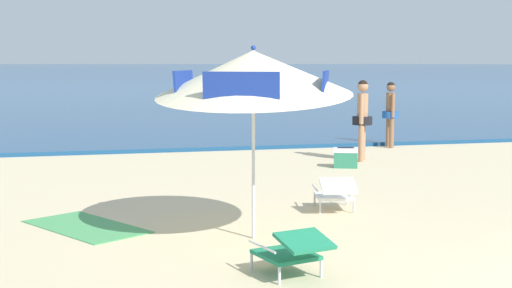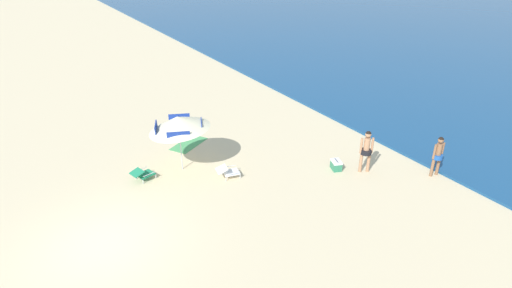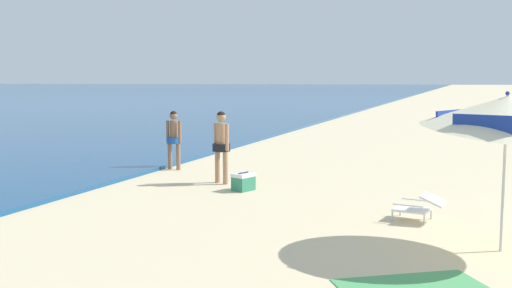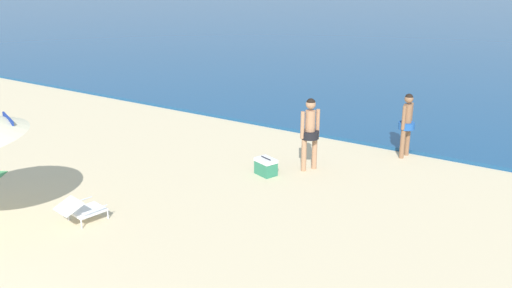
% 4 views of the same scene
% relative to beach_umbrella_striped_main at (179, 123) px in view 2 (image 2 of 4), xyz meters
% --- Properties ---
extents(ground_plane, '(800.00, 800.00, 0.00)m').
position_rel_beach_umbrella_striped_main_xyz_m(ground_plane, '(3.09, -3.80, -2.03)').
color(ground_plane, beige).
extents(beach_umbrella_striped_main, '(3.22, 3.24, 2.43)m').
position_rel_beach_umbrella_striped_main_xyz_m(beach_umbrella_striped_main, '(0.00, 0.00, 0.00)').
color(beach_umbrella_striped_main, silver).
rests_on(beach_umbrella_striped_main, ground).
extents(lounge_chair_under_umbrella, '(0.69, 0.96, 0.51)m').
position_rel_beach_umbrella_striped_main_xyz_m(lounge_chair_under_umbrella, '(1.53, 1.27, -1.75)').
color(lounge_chair_under_umbrella, white).
rests_on(lounge_chair_under_umbrella, ground).
extents(lounge_chair_beside_umbrella, '(0.74, 0.96, 0.49)m').
position_rel_beach_umbrella_striped_main_xyz_m(lounge_chair_beside_umbrella, '(0.01, -1.62, -1.75)').
color(lounge_chair_beside_umbrella, '#1E7F56').
rests_on(lounge_chair_beside_umbrella, ground).
extents(person_standing_near_shore, '(0.43, 0.48, 1.77)m').
position_rel_beach_umbrella_striped_main_xyz_m(person_standing_near_shore, '(3.93, 6.14, -1.00)').
color(person_standing_near_shore, tan).
rests_on(person_standing_near_shore, ground).
extents(person_standing_beside, '(0.41, 0.49, 1.66)m').
position_rel_beach_umbrella_striped_main_xyz_m(person_standing_beside, '(5.58, 8.29, -1.07)').
color(person_standing_beside, '#8C6042').
rests_on(person_standing_beside, ground).
extents(cooler_box, '(0.58, 0.50, 0.43)m').
position_rel_beach_umbrella_striped_main_xyz_m(cooler_box, '(3.23, 5.30, -1.83)').
color(cooler_box, '#2D7F5B').
rests_on(cooler_box, ground).
extents(beach_towel, '(1.71, 2.00, 0.01)m').
position_rel_beach_umbrella_striped_main_xyz_m(beach_towel, '(-2.00, 1.11, -2.02)').
color(beach_towel, '#4C9E5B').
rests_on(beach_towel, ground).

